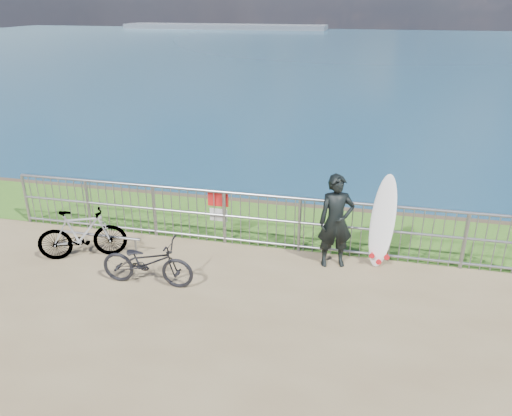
% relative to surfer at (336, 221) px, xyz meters
% --- Properties ---
extents(grass_strip, '(120.00, 120.00, 0.00)m').
position_rel_surfer_xyz_m(grass_strip, '(-1.71, 1.49, -0.87)').
color(grass_strip, '#30631B').
rests_on(grass_strip, ground).
extents(seascape, '(260.00, 260.00, 5.00)m').
position_rel_surfer_xyz_m(seascape, '(-45.46, 146.28, -4.91)').
color(seascape, brown).
rests_on(seascape, ground).
extents(railing, '(10.06, 0.10, 1.13)m').
position_rel_surfer_xyz_m(railing, '(-1.70, 0.39, -0.30)').
color(railing, gray).
rests_on(railing, ground).
extents(surfer, '(0.73, 0.58, 1.75)m').
position_rel_surfer_xyz_m(surfer, '(0.00, 0.00, 0.00)').
color(surfer, black).
rests_on(surfer, ground).
extents(surfboard, '(0.56, 0.52, 1.73)m').
position_rel_surfer_xyz_m(surfboard, '(0.82, 0.23, -0.08)').
color(surfboard, white).
rests_on(surfboard, ground).
extents(bicycle_near, '(1.65, 0.63, 0.85)m').
position_rel_surfer_xyz_m(bicycle_near, '(-3.05, -1.42, -0.45)').
color(bicycle_near, black).
rests_on(bicycle_near, ground).
extents(bicycle_far, '(1.67, 1.09, 0.98)m').
position_rel_surfer_xyz_m(bicycle_far, '(-4.65, -0.80, -0.39)').
color(bicycle_far, black).
rests_on(bicycle_far, ground).
extents(bike_rack, '(1.75, 0.05, 0.37)m').
position_rel_surfer_xyz_m(bike_rack, '(-4.50, -0.51, -0.58)').
color(bike_rack, gray).
rests_on(bike_rack, ground).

